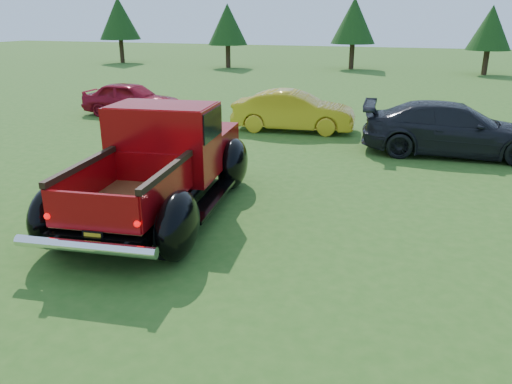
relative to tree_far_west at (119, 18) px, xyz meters
The scene contains 9 objects.
ground 37.37m from the tree_far_west, 53.75° to the right, with size 120.00×120.00×0.00m, color #2C5719.
tree_far_west is the anchor object (origin of this frame).
tree_west 10.06m from the tree_far_west, ahead, with size 2.94×2.94×4.60m.
tree_mid_left 19.03m from the tree_far_west, ahead, with size 3.20×3.20×5.00m.
tree_mid_right 28.01m from the tree_far_west, ahead, with size 2.82×2.82×4.40m.
pickup_truck 34.95m from the tree_far_west, 55.14° to the right, with size 3.25×5.86×2.09m.
show_car_red 24.64m from the tree_far_west, 55.77° to the right, with size 1.53×3.81×1.30m, color maroon.
show_car_yellow 29.39m from the tree_far_west, 45.50° to the right, with size 1.42×4.07×1.34m, color gold.
show_car_grey 34.03m from the tree_far_west, 41.26° to the right, with size 2.02×4.96×1.44m, color black.
Camera 1 is at (2.81, -7.11, 3.69)m, focal length 35.00 mm.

